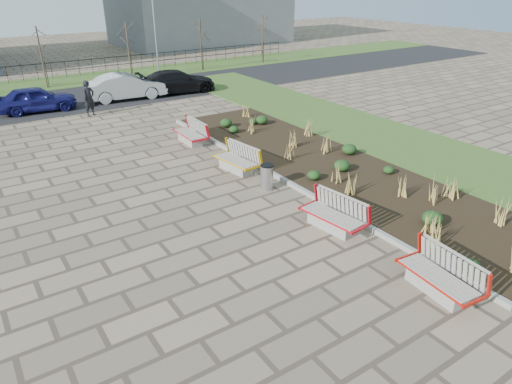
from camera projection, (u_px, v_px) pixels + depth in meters
ground at (273, 280)px, 11.52m from camera, size 120.00×120.00×0.00m
planting_bed at (326, 165)px, 18.40m from camera, size 4.50×18.00×0.10m
planting_curb at (280, 178)px, 17.22m from camera, size 0.16×18.00×0.15m
grass_verge_near at (404, 144)px, 20.81m from camera, size 5.00×38.00×0.04m
grass_verge_far at (43, 84)px, 32.50m from camera, size 80.00×5.00×0.04m
road at (63, 101)px, 28.01m from camera, size 80.00×7.00×0.02m
bench_a at (438, 275)px, 10.89m from camera, size 1.11×2.18×1.00m
bench_b at (332, 214)px, 13.67m from camera, size 1.16×2.20×1.00m
bench_c at (236, 159)px, 17.81m from camera, size 1.15×2.20×1.00m
bench_d at (189, 132)px, 20.83m from camera, size 0.93×2.11×1.00m
litter_bin at (267, 177)px, 16.28m from camera, size 0.46×0.46×0.92m
pedestrian at (89, 98)px, 24.75m from camera, size 0.83×0.71×1.93m
car_blue at (36, 99)px, 25.57m from camera, size 4.32×2.05×1.42m
car_silver at (126, 86)px, 28.13m from camera, size 4.92×2.15×1.57m
car_black at (177, 81)px, 29.73m from camera, size 5.22×2.51×1.46m
tree_c at (42, 58)px, 30.52m from camera, size 1.40×1.40×4.00m
tree_d at (129, 50)px, 33.54m from camera, size 1.40×1.40×4.00m
tree_e at (201, 44)px, 36.57m from camera, size 1.40×1.40×4.00m
tree_f at (262, 39)px, 39.60m from camera, size 1.40×1.40×4.00m
lamp_east at (155, 35)px, 33.75m from camera, size 0.24×0.60×6.00m
railing_fence at (37, 72)px, 33.36m from camera, size 44.00×0.10×1.20m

